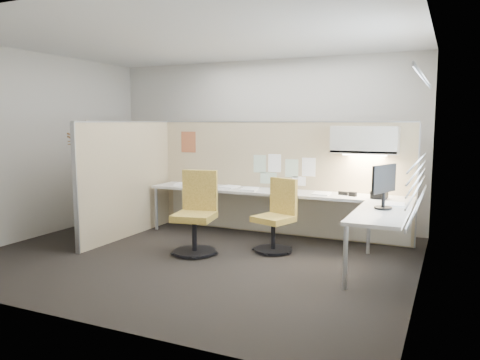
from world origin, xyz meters
The scene contains 27 objects.
floor centered at (0.00, 0.00, -0.01)m, with size 5.50×4.50×0.01m, color black.
ceiling centered at (0.00, 0.00, 2.80)m, with size 5.50×4.50×0.01m, color white.
wall_back centered at (0.00, 2.25, 1.40)m, with size 5.50×0.02×2.80m, color beige.
wall_front centered at (0.00, -2.25, 1.40)m, with size 5.50×0.02×2.80m, color beige.
wall_left centered at (-2.75, 0.00, 1.40)m, with size 0.02×4.50×2.80m, color beige.
wall_right centered at (2.75, 0.00, 1.40)m, with size 0.02×4.50×2.80m, color beige.
window_pane centered at (2.73, 0.00, 1.55)m, with size 0.01×2.80×1.30m, color #99A7B1.
partition_back centered at (0.55, 1.60, 0.88)m, with size 4.10×0.06×1.75m, color tan.
partition_left centered at (-1.50, 0.50, 0.88)m, with size 0.06×2.20×1.75m, color tan.
desk centered at (0.93, 1.13, 0.60)m, with size 4.00×2.07×0.73m.
overhead_bin centered at (1.90, 1.39, 1.51)m, with size 0.90×0.36×0.38m, color beige.
task_light_strip centered at (1.90, 1.39, 1.30)m, with size 0.60×0.06×0.02m, color #FFEABF.
pinned_papers centered at (0.63, 1.57, 1.03)m, with size 1.01×0.00×0.47m.
poster centered at (-1.05, 1.57, 1.42)m, with size 0.28×0.00×0.35m, color orange.
chair_left centered at (-0.07, 0.11, 0.51)m, with size 0.59×0.61×1.09m.
chair_right centered at (0.88, 0.64, 0.46)m, with size 0.58×0.59×0.98m.
monitor centered at (2.30, 0.43, 1.03)m, with size 0.21×0.47×0.52m.
phone centered at (2.14, 1.20, 0.78)m, with size 0.23×0.21×0.12m.
stapler centered at (1.64, 1.30, 0.76)m, with size 0.14×0.04×0.05m, color black.
tape_dispenser centered at (1.78, 1.24, 0.76)m, with size 0.10×0.06×0.06m, color black.
coat_hook centered at (-1.58, -0.43, 1.43)m, with size 0.18×0.42×1.26m.
paper_stack_0 centered at (-0.98, 1.26, 0.74)m, with size 0.23×0.30×0.03m, color white.
paper_stack_1 centered at (-0.16, 1.32, 0.74)m, with size 0.23×0.30×0.02m, color white.
paper_stack_2 centered at (0.26, 1.15, 0.75)m, with size 0.23×0.30×0.03m, color white.
paper_stack_3 centered at (0.81, 1.30, 0.74)m, with size 0.23×0.30×0.01m, color white.
paper_stack_4 centered at (1.34, 1.24, 0.74)m, with size 0.23×0.30×0.02m, color white.
paper_stack_5 centered at (2.40, 0.76, 0.74)m, with size 0.23×0.30×0.02m, color white.
Camera 1 is at (3.03, -5.25, 1.77)m, focal length 35.00 mm.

